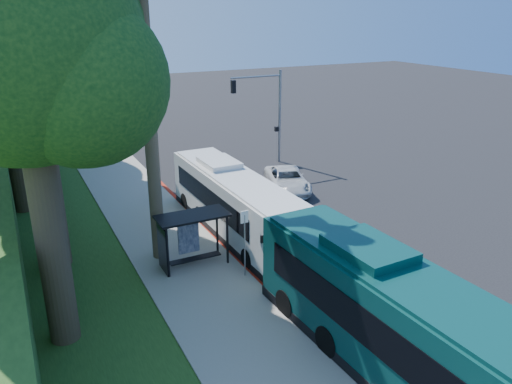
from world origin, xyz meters
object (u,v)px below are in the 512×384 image
pickup (287,180)px  bus_shelter (187,230)px  teal_bus (410,330)px  white_bus (234,202)px

pickup → bus_shelter: bearing=-125.5°
pickup → teal_bus: bearing=-90.6°
white_bus → pickup: (5.81, 4.42, -1.00)m
white_bus → teal_bus: size_ratio=0.88×
bus_shelter → white_bus: (3.45, 2.43, -0.09)m
bus_shelter → pickup: bus_shelter is taller
bus_shelter → pickup: 11.58m
white_bus → teal_bus: bearing=-90.5°
bus_shelter → teal_bus: bearing=-71.5°
bus_shelter → pickup: (9.27, 6.85, -1.10)m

